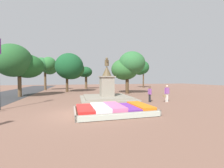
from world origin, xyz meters
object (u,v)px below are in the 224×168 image
Objects in this scene: statue_monument at (107,92)px; pedestrian_with_handbag at (167,92)px; pedestrian_near_planter at (150,93)px; flower_planter at (114,110)px.

statue_monument reaches higher than pedestrian_with_handbag.
statue_monument is at bearing 141.23° from pedestrian_near_planter.
flower_planter is 3.45× the size of pedestrian_near_planter.
pedestrian_near_planter is at bearing 38.95° from flower_planter.
pedestrian_with_handbag is at bearing 28.07° from flower_planter.
pedestrian_with_handbag reaches higher than flower_planter.
flower_planter is at bearing -141.05° from pedestrian_near_planter.
pedestrian_near_planter is (3.82, -3.07, 0.07)m from statue_monument.
flower_planter is 6.16m from pedestrian_near_planter.
flower_planter is 7.36m from pedestrian_with_handbag.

